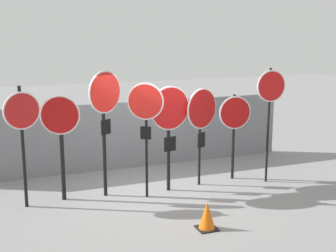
# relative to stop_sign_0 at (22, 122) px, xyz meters

# --- Properties ---
(ground_plane) EXTENTS (40.00, 40.00, 0.00)m
(ground_plane) POSITION_rel_stop_sign_0_xyz_m (2.61, -0.09, -1.69)
(ground_plane) COLOR gray
(fence_back) EXTENTS (8.23, 0.12, 1.64)m
(fence_back) POSITION_rel_stop_sign_0_xyz_m (2.61, 1.87, -0.86)
(fence_back) COLOR slate
(fence_back) RESTS_ON ground
(stop_sign_0) EXTENTS (0.69, 0.25, 2.36)m
(stop_sign_0) POSITION_rel_stop_sign_0_xyz_m (0.00, 0.00, 0.00)
(stop_sign_0) COLOR black
(stop_sign_0) RESTS_ON ground
(stop_sign_1) EXTENTS (0.76, 0.22, 2.14)m
(stop_sign_1) POSITION_rel_stop_sign_0_xyz_m (0.72, 0.13, -0.18)
(stop_sign_1) COLOR black
(stop_sign_1) RESTS_ON ground
(stop_sign_2) EXTENTS (0.74, 0.45, 2.59)m
(stop_sign_2) POSITION_rel_stop_sign_0_xyz_m (1.59, 0.06, 0.19)
(stop_sign_2) COLOR black
(stop_sign_2) RESTS_ON ground
(stop_sign_3) EXTENTS (0.64, 0.42, 2.36)m
(stop_sign_3) POSITION_rel_stop_sign_0_xyz_m (2.33, -0.30, 0.10)
(stop_sign_3) COLOR black
(stop_sign_3) RESTS_ON ground
(stop_sign_4) EXTENTS (0.91, 0.20, 2.25)m
(stop_sign_4) POSITION_rel_stop_sign_0_xyz_m (2.91, -0.12, -0.10)
(stop_sign_4) COLOR black
(stop_sign_4) RESTS_ON ground
(stop_sign_5) EXTENTS (0.82, 0.36, 2.15)m
(stop_sign_5) POSITION_rel_stop_sign_0_xyz_m (3.68, -0.02, -0.10)
(stop_sign_5) COLOR black
(stop_sign_5) RESTS_ON ground
(stop_sign_6) EXTENTS (0.74, 0.16, 1.95)m
(stop_sign_6) POSITION_rel_stop_sign_0_xyz_m (4.56, 0.10, -0.28)
(stop_sign_6) COLOR black
(stop_sign_6) RESTS_ON ground
(stop_sign_7) EXTENTS (0.69, 0.11, 2.56)m
(stop_sign_7) POSITION_rel_stop_sign_0_xyz_m (5.16, -0.37, 0.27)
(stop_sign_7) COLOR black
(stop_sign_7) RESTS_ON ground
(traffic_cone_0) EXTENTS (0.34, 0.34, 0.48)m
(traffic_cone_0) POSITION_rel_stop_sign_0_xyz_m (2.81, -2.15, -1.45)
(traffic_cone_0) COLOR black
(traffic_cone_0) RESTS_ON ground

